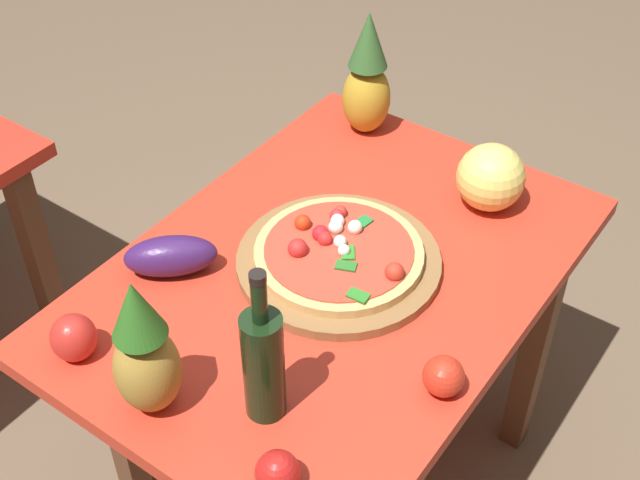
% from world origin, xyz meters
% --- Properties ---
extents(ground_plane, '(10.00, 10.00, 0.00)m').
position_xyz_m(ground_plane, '(0.00, 0.00, 0.00)').
color(ground_plane, brown).
extents(display_table, '(1.19, 0.84, 0.73)m').
position_xyz_m(display_table, '(0.00, 0.00, 0.64)').
color(display_table, brown).
rests_on(display_table, ground_plane).
extents(pizza_board, '(0.45, 0.45, 0.02)m').
position_xyz_m(pizza_board, '(0.01, -0.01, 0.74)').
color(pizza_board, olive).
rests_on(pizza_board, display_table).
extents(pizza, '(0.37, 0.37, 0.06)m').
position_xyz_m(pizza, '(0.02, -0.00, 0.77)').
color(pizza, '#E2B067').
rests_on(pizza, pizza_board).
extents(wine_bottle, '(0.08, 0.08, 0.34)m').
position_xyz_m(wine_bottle, '(-0.38, -0.12, 0.86)').
color(wine_bottle, black).
rests_on(wine_bottle, display_table).
extents(pineapple_left, '(0.12, 0.12, 0.31)m').
position_xyz_m(pineapple_left, '(-0.49, 0.06, 0.87)').
color(pineapple_left, '#AE8636').
rests_on(pineapple_left, display_table).
extents(pineapple_right, '(0.12, 0.12, 0.34)m').
position_xyz_m(pineapple_right, '(0.49, 0.24, 0.88)').
color(pineapple_right, gold).
rests_on(pineapple_right, display_table).
extents(melon, '(0.16, 0.16, 0.16)m').
position_xyz_m(melon, '(0.39, -0.17, 0.81)').
color(melon, '#EBD668').
rests_on(melon, display_table).
extents(bell_pepper, '(0.09, 0.09, 0.10)m').
position_xyz_m(bell_pepper, '(-0.49, 0.27, 0.78)').
color(bell_pepper, red).
rests_on(bell_pepper, display_table).
extents(eggplant, '(0.20, 0.21, 0.09)m').
position_xyz_m(eggplant, '(-0.21, 0.28, 0.78)').
color(eggplant, '#3B1D58').
rests_on(eggplant, display_table).
extents(tomato_beside_pepper, '(0.08, 0.08, 0.08)m').
position_xyz_m(tomato_beside_pepper, '(-0.50, -0.23, 0.77)').
color(tomato_beside_pepper, red).
rests_on(tomato_beside_pepper, display_table).
extents(tomato_by_bottle, '(0.08, 0.08, 0.08)m').
position_xyz_m(tomato_by_bottle, '(-0.16, -0.36, 0.77)').
color(tomato_by_bottle, red).
rests_on(tomato_by_bottle, display_table).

